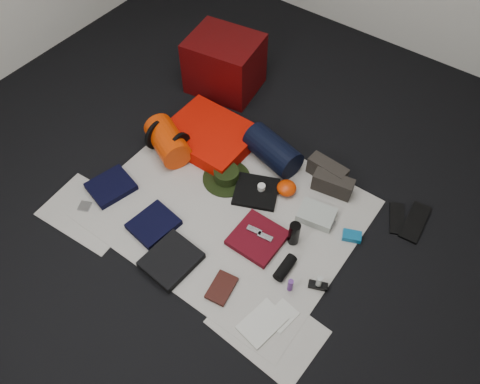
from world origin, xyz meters
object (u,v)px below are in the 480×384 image
Objects in this scene: sleeping_pad at (210,136)px; paperback_book at (222,288)px; stuff_sack at (168,141)px; compact_camera at (328,222)px; red_cabinet at (225,64)px; water_bottle at (294,233)px; navy_duffel at (273,150)px.

sleeping_pad reaches higher than paperback_book.
compact_camera is (1.21, 0.13, -0.09)m from stuff_sack.
water_bottle is at bearing -45.76° from red_cabinet.
stuff_sack reaches higher than sleeping_pad.
sleeping_pad is 1.69× the size of stuff_sack.
red_cabinet is at bearing 117.41° from paperback_book.
sleeping_pad is at bearing -153.36° from navy_duffel.
sleeping_pad is 1.04m from compact_camera.
water_bottle is at bearing -21.01° from sleeping_pad.
compact_camera is at bearing -8.69° from navy_duffel.
sleeping_pad is 6.95× the size of compact_camera.
stuff_sack is 1.13m from paperback_book.
water_bottle is 0.54m from paperback_book.
stuff_sack is at bearing -173.88° from compact_camera.
sleeping_pad is at bearing 173.38° from compact_camera.
paperback_book is (0.77, -0.87, -0.04)m from sleeping_pad.
sleeping_pad is 0.48m from navy_duffel.
stuff_sack reaches higher than paperback_book.
paperback_book is (1.05, -1.41, -0.20)m from red_cabinet.
stuff_sack is at bearing 174.43° from water_bottle.
red_cabinet reaches higher than navy_duffel.
compact_camera is at bearing 61.13° from paperback_book.
stuff_sack is at bearing 137.48° from paperback_book.
water_bottle is (1.10, -0.11, -0.02)m from stuff_sack.
red_cabinet is 3.01× the size of water_bottle.
sleeping_pad is at bearing 158.99° from water_bottle.
red_cabinet is 0.86× the size of sleeping_pad.
water_bottle is at bearing -31.67° from navy_duffel.
navy_duffel is (0.74, -0.44, -0.11)m from red_cabinet.
red_cabinet is 0.81m from stuff_sack.
navy_duffel is 1.03m from paperback_book.
stuff_sack reaches higher than water_bottle.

